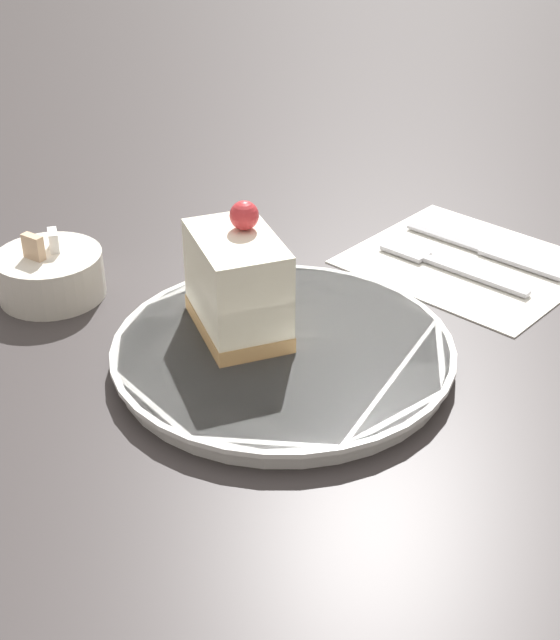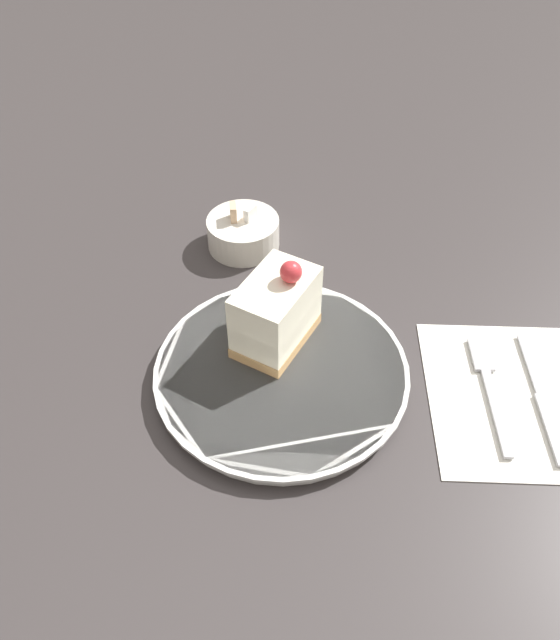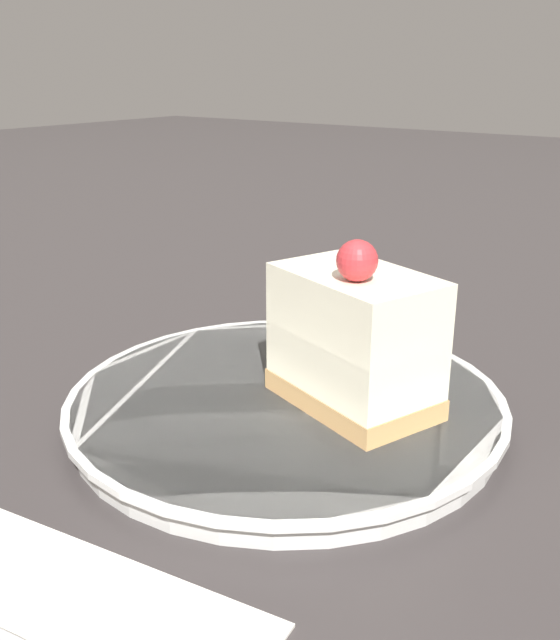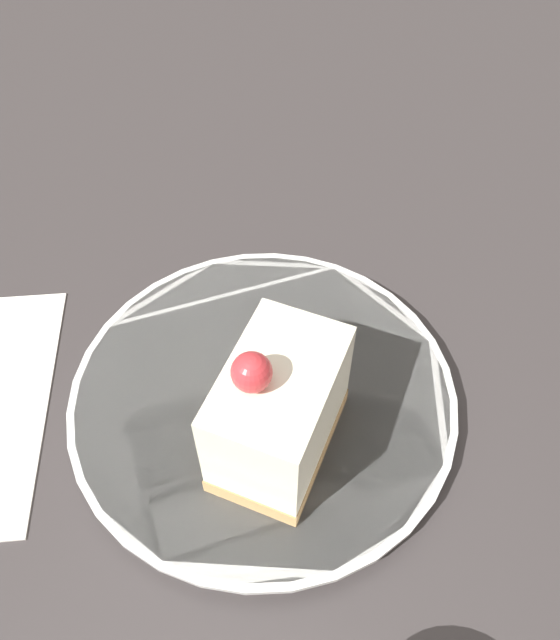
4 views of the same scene
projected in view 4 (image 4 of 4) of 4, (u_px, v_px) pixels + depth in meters
ground_plane at (219, 380)px, 0.46m from camera, size 4.00×4.00×0.00m
plate at (263, 396)px, 0.44m from camera, size 0.27×0.27×0.02m
cake_slice at (278, 410)px, 0.38m from camera, size 0.09×0.11×0.11m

